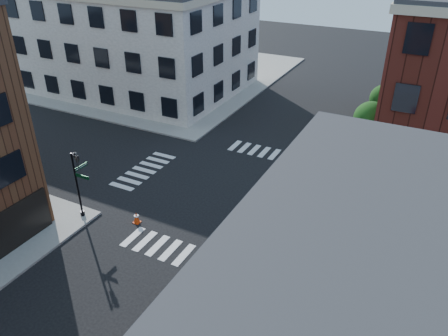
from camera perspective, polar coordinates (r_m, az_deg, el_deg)
ground at (r=30.58m, az=0.23°, el=-3.22°), size 120.00×120.00×0.00m
sidewalk_nw at (r=57.22m, az=-9.20°, el=12.19°), size 30.00×30.00×0.15m
building_nw at (r=50.85m, az=-11.17°, el=16.25°), size 22.00×16.00×11.00m
tree_near at (r=35.79m, az=18.69°, el=5.89°), size 2.69×2.69×4.49m
tree_far at (r=41.48m, az=20.17°, el=8.34°), size 2.43×2.43×4.07m
signal_pole at (r=28.10m, az=-18.49°, el=-1.24°), size 1.29×1.24×4.60m
box_truck at (r=25.60m, az=19.49°, el=-7.11°), size 8.31×2.79×3.72m
traffic_cone at (r=27.98m, az=-11.37°, el=-6.37°), size 0.42×0.42×0.77m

